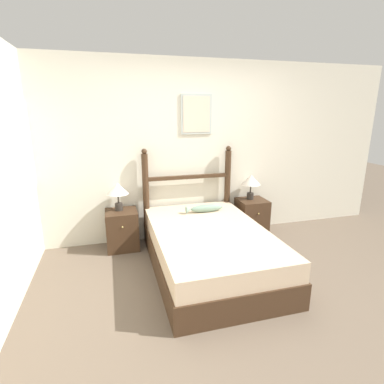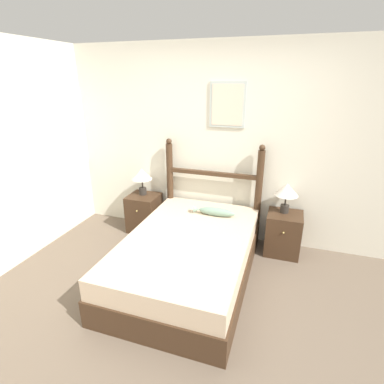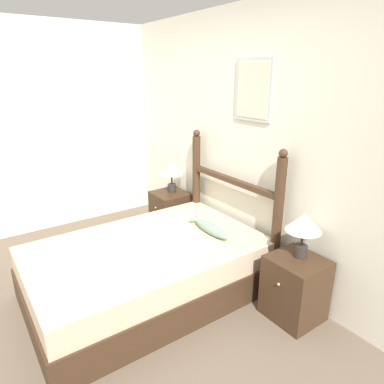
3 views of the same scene
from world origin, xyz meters
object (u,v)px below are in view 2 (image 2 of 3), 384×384
(nightstand_left, at_px, (144,213))
(nightstand_right, at_px, (283,233))
(table_lamp_left, at_px, (142,175))
(fish_pillow, at_px, (215,212))
(bed, at_px, (189,257))
(table_lamp_right, at_px, (287,191))

(nightstand_left, height_order, nightstand_right, same)
(table_lamp_left, distance_m, fish_pillow, 1.20)
(bed, height_order, table_lamp_right, table_lamp_right)
(table_lamp_right, xyz_separation_m, fish_pillow, (-0.82, -0.29, -0.27))
(nightstand_left, xyz_separation_m, table_lamp_left, (-0.02, 0.04, 0.56))
(bed, bearing_deg, table_lamp_left, 138.36)
(nightstand_left, distance_m, table_lamp_left, 0.56)
(table_lamp_left, xyz_separation_m, table_lamp_right, (1.96, 0.00, 0.00))
(nightstand_left, height_order, table_lamp_left, table_lamp_left)
(table_lamp_left, bearing_deg, bed, -41.64)
(nightstand_left, bearing_deg, fish_pillow, -12.32)
(table_lamp_right, bearing_deg, nightstand_right, -66.62)
(bed, bearing_deg, fish_pillow, 77.27)
(nightstand_right, xyz_separation_m, table_lamp_right, (-0.02, 0.05, 0.56))
(bed, relative_size, nightstand_right, 3.81)
(nightstand_right, relative_size, table_lamp_right, 1.42)
(fish_pillow, bearing_deg, table_lamp_right, 19.47)
(table_lamp_left, distance_m, table_lamp_right, 1.96)
(nightstand_left, bearing_deg, table_lamp_left, 118.47)
(bed, bearing_deg, nightstand_right, 40.89)
(table_lamp_left, xyz_separation_m, fish_pillow, (1.14, -0.29, -0.27))
(bed, xyz_separation_m, fish_pillow, (0.14, 0.60, 0.31))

